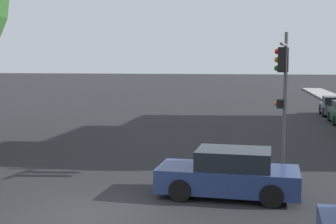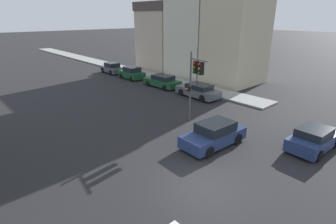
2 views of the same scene
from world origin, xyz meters
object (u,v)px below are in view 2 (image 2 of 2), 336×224
(traffic_signal, at_px, (195,75))
(parked_car_0, at_px, (198,91))
(parked_car_3, at_px, (112,68))
(parked_car_2, at_px, (132,73))
(crossing_car_1, at_px, (314,139))
(crossing_car_0, at_px, (214,134))
(parked_car_1, at_px, (162,81))

(traffic_signal, height_order, parked_car_0, traffic_signal)
(parked_car_3, bearing_deg, parked_car_0, -177.64)
(parked_car_2, bearing_deg, parked_car_3, 1.11)
(crossing_car_1, distance_m, parked_car_3, 28.63)
(crossing_car_0, distance_m, parked_car_1, 15.09)
(crossing_car_1, height_order, parked_car_3, parked_car_3)
(traffic_signal, bearing_deg, parked_car_2, -98.83)
(traffic_signal, distance_m, parked_car_0, 7.58)
(crossing_car_0, bearing_deg, parked_car_3, -103.58)
(parked_car_2, bearing_deg, traffic_signal, 162.47)
(crossing_car_1, xyz_separation_m, parked_car_0, (3.08, 12.15, -0.01))
(crossing_car_1, distance_m, parked_car_0, 12.53)
(crossing_car_0, height_order, parked_car_1, crossing_car_0)
(crossing_car_1, bearing_deg, parked_car_2, 85.59)
(crossing_car_0, bearing_deg, traffic_signal, -115.08)
(traffic_signal, xyz_separation_m, parked_car_1, (5.47, 9.88, -3.05))
(parked_car_2, height_order, parked_car_3, parked_car_2)
(crossing_car_0, bearing_deg, parked_car_2, -107.51)
(crossing_car_1, height_order, parked_car_0, crossing_car_1)
(crossing_car_1, relative_size, parked_car_2, 1.07)
(traffic_signal, relative_size, parked_car_3, 1.38)
(parked_car_0, height_order, parked_car_1, parked_car_1)
(parked_car_0, xyz_separation_m, parked_car_2, (-0.16, 11.40, 0.06))
(traffic_signal, distance_m, parked_car_3, 21.53)
(parked_car_1, height_order, parked_car_2, parked_car_2)
(parked_car_3, bearing_deg, parked_car_1, -177.12)
(parked_car_2, xyz_separation_m, parked_car_3, (-0.01, 4.94, -0.02))
(traffic_signal, height_order, crossing_car_1, traffic_signal)
(traffic_signal, distance_m, parked_car_1, 11.70)
(parked_car_0, relative_size, parked_car_2, 1.23)
(crossing_car_1, bearing_deg, parked_car_0, 78.44)
(parked_car_0, relative_size, parked_car_1, 1.02)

